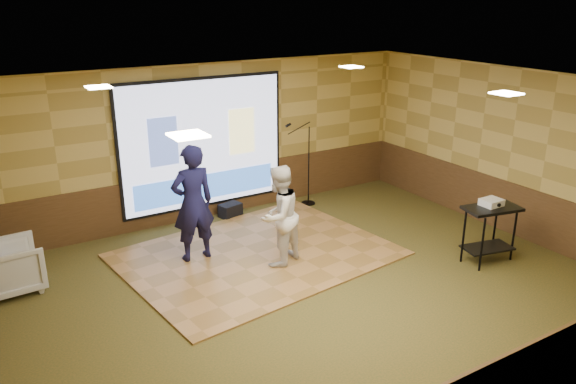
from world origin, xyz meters
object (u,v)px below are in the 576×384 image
player_right (279,216)px  banquet_chair (12,267)px  av_table (490,224)px  dance_floor (257,254)px  duffel_bag (230,210)px  projector (491,202)px  projector_screen (204,145)px  mic_stand (306,182)px  player_left (193,203)px

player_right → banquet_chair: bearing=-42.9°
av_table → banquet_chair: 7.45m
dance_floor → av_table: size_ratio=4.50×
duffel_bag → projector: bearing=-54.4°
banquet_chair → duffel_bag: (4.05, 0.99, -0.25)m
player_right → duffel_bag: bearing=-119.6°
projector_screen → av_table: size_ratio=3.48×
projector_screen → dance_floor: 2.52m
av_table → banquet_chair: av_table is taller
dance_floor → mic_stand: (2.06, 1.63, 0.48)m
duffel_bag → player_right: bearing=-95.8°
projector_screen → banquet_chair: (-3.65, -1.21, -1.09)m
dance_floor → player_left: bearing=157.6°
mic_stand → duffel_bag: 1.72m
projector_screen → dance_floor: projector_screen is taller
dance_floor → mic_stand: size_ratio=2.39×
projector_screen → mic_stand: 2.33m
player_left → projector_screen: bearing=-119.0°
mic_stand → duffel_bag: bearing=-168.1°
banquet_chair → duffel_bag: size_ratio=1.99×
banquet_chair → av_table: bearing=-116.7°
dance_floor → player_right: (0.15, -0.49, 0.84)m
banquet_chair → dance_floor: bearing=-105.9°
projector_screen → av_table: 5.33m
player_right → mic_stand: bearing=-155.8°
dance_floor → projector: projector is taller
projector → duffel_bag: size_ratio=0.78×
dance_floor → duffel_bag: 1.87m
duffel_bag → av_table: bearing=-55.3°
banquet_chair → duffel_bag: 4.17m
projector → mic_stand: 3.94m
player_right → banquet_chair: (-3.81, 1.32, -0.47)m
dance_floor → banquet_chair: bearing=167.1°
projector → projector_screen: bearing=127.7°
player_left → mic_stand: 3.29m
projector → dance_floor: bearing=146.6°
dance_floor → projector: 3.95m
projector → banquet_chair: (-6.86, 2.94, -0.62)m
player_right → banquet_chair: size_ratio=1.96×
dance_floor → mic_stand: 2.67m
duffel_bag → banquet_chair: bearing=-166.2°
av_table → duffel_bag: 4.89m
player_right → av_table: player_right is taller
av_table → banquet_chair: bearing=156.3°
projector_screen → player_right: size_ratio=2.01×
av_table → mic_stand: (-1.10, 3.79, -0.17)m
av_table → duffel_bag: bearing=124.7°
projector_screen → player_right: (0.16, -2.53, -0.62)m
dance_floor → av_table: 3.88m
duffel_bag → player_left: bearing=-132.8°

